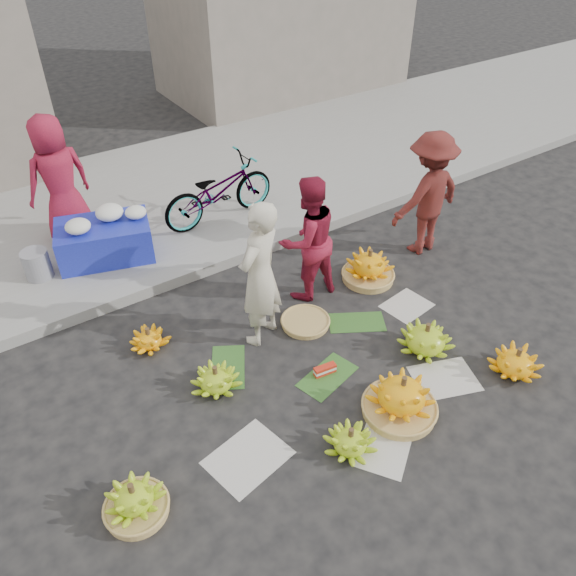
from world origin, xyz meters
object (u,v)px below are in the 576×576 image
banana_bunch_0 (135,501)px  bicycle (219,191)px  flower_table (105,238)px  banana_bunch_4 (426,339)px  vendor_cream (260,275)px

banana_bunch_0 → bicycle: size_ratio=0.30×
banana_bunch_0 → flower_table: bearing=73.7°
banana_bunch_0 → banana_bunch_4: banana_bunch_0 is taller
banana_bunch_4 → vendor_cream: (-1.37, 1.19, 0.69)m
vendor_cream → flower_table: bearing=-95.4°
banana_bunch_4 → banana_bunch_0: bearing=-178.6°
flower_table → bicycle: bearing=17.3°
flower_table → bicycle: (1.69, 0.03, 0.17)m
vendor_cream → bicycle: (0.75, 2.36, -0.28)m
banana_bunch_0 → banana_bunch_4: 3.36m
vendor_cream → flower_table: size_ratio=1.28×
bicycle → vendor_cream: bearing=159.4°
flower_table → banana_bunch_4: bearing=-40.4°
banana_bunch_0 → vendor_cream: bearing=32.5°
banana_bunch_0 → banana_bunch_4: size_ratio=0.75×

